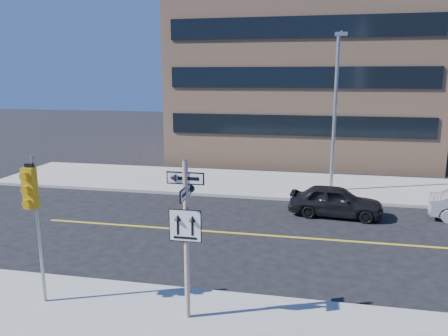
% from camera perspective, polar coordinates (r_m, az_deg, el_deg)
% --- Properties ---
extents(ground, '(120.00, 120.00, 0.00)m').
position_cam_1_polar(ground, '(13.88, -1.78, -14.18)').
color(ground, black).
rests_on(ground, ground).
extents(sign_pole, '(0.92, 0.92, 4.06)m').
position_cam_1_polar(sign_pole, '(10.68, -4.96, -8.23)').
color(sign_pole, silver).
rests_on(sign_pole, near_sidewalk).
extents(traffic_signal, '(0.32, 0.45, 4.00)m').
position_cam_1_polar(traffic_signal, '(12.09, -23.78, -3.86)').
color(traffic_signal, gray).
rests_on(traffic_signal, near_sidewalk).
extents(parked_car_a, '(1.97, 4.16, 1.38)m').
position_cam_1_polar(parked_car_a, '(19.95, 14.35, -4.19)').
color(parked_car_a, black).
rests_on(parked_car_a, ground).
extents(streetlight_a, '(0.55, 2.25, 8.00)m').
position_cam_1_polar(streetlight_a, '(22.94, 14.36, 8.22)').
color(streetlight_a, gray).
rests_on(streetlight_a, far_sidewalk).
extents(building_brick, '(18.00, 18.00, 18.00)m').
position_cam_1_polar(building_brick, '(37.24, 10.45, 16.25)').
color(building_brick, tan).
rests_on(building_brick, ground).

